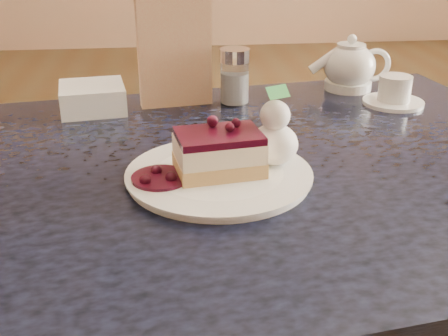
{
  "coord_description": "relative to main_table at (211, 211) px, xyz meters",
  "views": [
    {
      "loc": [
        -0.0,
        -0.49,
        1.17
      ],
      "look_at": [
        0.08,
        0.21,
        0.85
      ],
      "focal_mm": 45.0,
      "sensor_mm": 36.0,
      "label": 1
    }
  ],
  "objects": [
    {
      "name": "tea_set",
      "position": [
        0.37,
        0.37,
        0.13
      ],
      "size": [
        0.24,
        0.24,
        0.11
      ],
      "color": "white",
      "rests_on": "main_table"
    },
    {
      "name": "cheesecake_slice",
      "position": [
        0.01,
        -0.05,
        0.13
      ],
      "size": [
        0.14,
        0.11,
        0.06
      ],
      "rotation": [
        0.0,
        0.0,
        0.14
      ],
      "color": "tan",
      "rests_on": "dessert_plate"
    },
    {
      "name": "main_table",
      "position": [
        0.0,
        0.0,
        0.0
      ],
      "size": [
        1.39,
        1.03,
        0.8
      ],
      "rotation": [
        0.0,
        0.0,
        0.14
      ],
      "color": "black",
      "rests_on": "ground"
    },
    {
      "name": "berry_sauce",
      "position": [
        -0.08,
        -0.07,
        0.1
      ],
      "size": [
        0.09,
        0.09,
        0.01
      ],
      "primitive_type": "cylinder",
      "color": "#310419",
      "rests_on": "dessert_plate"
    },
    {
      "name": "napkin_stack",
      "position": [
        -0.22,
        0.31,
        0.11
      ],
      "size": [
        0.15,
        0.15,
        0.05
      ],
      "primitive_type": "cube",
      "rotation": [
        0.0,
        0.0,
        0.14
      ],
      "color": "white",
      "rests_on": "main_table"
    },
    {
      "name": "dessert_plate",
      "position": [
        0.01,
        -0.05,
        0.09
      ],
      "size": [
        0.28,
        0.28,
        0.01
      ],
      "primitive_type": "cylinder",
      "color": "white",
      "rests_on": "main_table"
    },
    {
      "name": "whipped_cream",
      "position": [
        0.1,
        -0.03,
        0.13
      ],
      "size": [
        0.08,
        0.08,
        0.07
      ],
      "color": "white",
      "rests_on": "dessert_plate"
    },
    {
      "name": "sugar_shaker",
      "position": [
        0.08,
        0.32,
        0.14
      ],
      "size": [
        0.06,
        0.06,
        0.12
      ],
      "color": "white",
      "rests_on": "main_table"
    },
    {
      "name": "menu_card",
      "position": [
        -0.04,
        0.33,
        0.2
      ],
      "size": [
        0.15,
        0.05,
        0.24
      ],
      "primitive_type": "cube",
      "rotation": [
        0.0,
        0.0,
        0.14
      ],
      "color": "beige",
      "rests_on": "main_table"
    }
  ]
}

